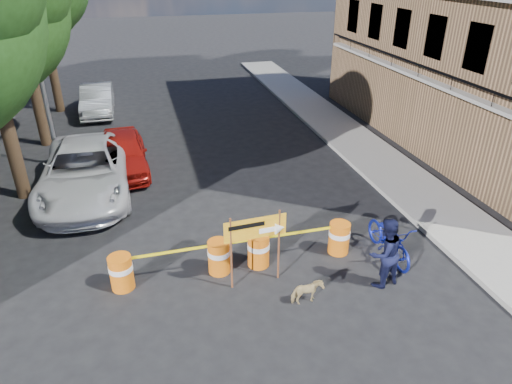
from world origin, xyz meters
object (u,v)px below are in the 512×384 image
pedestrian (385,253)px  sedan_silver (97,100)px  barrel_far_left (121,272)px  bicycle (392,223)px  dog (307,292)px  suv_white (86,171)px  detour_sign (264,232)px  barrel_mid_right (258,250)px  sedan_red (123,153)px  barrel_mid_left (219,256)px  barrel_far_right (339,237)px

pedestrian → sedan_silver: size_ratio=0.42×
barrel_far_left → bicycle: bicycle is taller
dog → suv_white: 8.91m
detour_sign → suv_white: 7.62m
pedestrian → barrel_mid_right: bearing=-42.8°
barrel_far_left → sedan_silver: sedan_silver is taller
suv_white → sedan_red: bearing=55.0°
bicycle → pedestrian: bearing=-127.0°
pedestrian → suv_white: (-7.32, 6.91, -0.07)m
detour_sign → sedan_red: size_ratio=0.46×
sedan_silver → barrel_mid_left: bearing=-76.9°
barrel_far_right → sedan_red: 9.01m
barrel_mid_left → sedan_red: (-2.36, 7.05, 0.26)m
barrel_far_right → pedestrian: (0.47, -1.54, 0.44)m
barrel_far_right → bicycle: size_ratio=0.43×
barrel_mid_left → detour_sign: 1.54m
barrel_far_left → suv_white: size_ratio=0.15×
barrel_mid_left → dog: bearing=-44.2°
bicycle → suv_white: bicycle is taller
dog → suv_white: bearing=30.6°
barrel_far_right → sedan_red: (-5.68, 7.00, 0.26)m
bicycle → sedan_silver: bearing=117.1°
barrel_far_right → barrel_mid_left: bearing=-179.1°
barrel_far_left → dog: (4.16, -1.65, -0.16)m
barrel_mid_right → sedan_red: sedan_red is taller
barrel_mid_right → dog: size_ratio=1.23×
suv_white → barrel_mid_left: bearing=-55.8°
barrel_mid_left → detour_sign: (0.99, -0.67, 0.98)m
barrel_mid_right → sedan_red: 7.81m
bicycle → detour_sign: bearing=-177.6°
barrel_mid_left → pedestrian: 4.08m
pedestrian → dog: pedestrian is taller
pedestrian → dog: 2.12m
barrel_mid_left → bicycle: bearing=-5.7°
pedestrian → suv_white: 10.07m
barrel_mid_left → suv_white: size_ratio=0.15×
barrel_mid_left → pedestrian: (3.78, -1.48, 0.44)m
suv_white → dog: bearing=-52.4°
barrel_far_right → bicycle: (1.21, -0.51, 0.58)m
pedestrian → bicycle: 1.28m
barrel_mid_right → dog: barrel_mid_right is taller
detour_sign → sedan_silver: 16.18m
barrel_mid_left → sedan_red: sedan_red is taller
barrel_far_left → detour_sign: detour_sign is taller
detour_sign → dog: 1.72m
pedestrian → sedan_red: 10.52m
barrel_far_right → suv_white: 8.72m
barrel_far_right → detour_sign: detour_sign is taller
barrel_mid_left → pedestrian: size_ratio=0.49×
barrel_far_left → detour_sign: 3.58m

